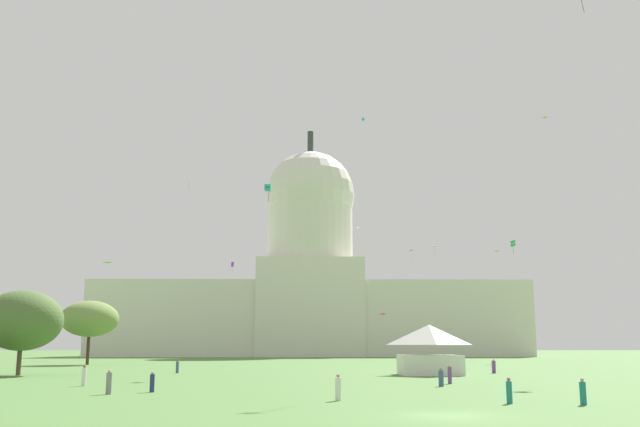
% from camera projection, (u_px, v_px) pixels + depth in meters
% --- Properties ---
extents(ground_plane, '(800.00, 800.00, 0.00)m').
position_uv_depth(ground_plane, '(446.00, 415.00, 35.20)').
color(ground_plane, '#4C7538').
extents(capitol_building, '(125.20, 28.32, 68.07)m').
position_uv_depth(capitol_building, '(310.00, 288.00, 212.01)').
color(capitol_building, silver).
rests_on(capitol_building, ground_plane).
extents(event_tent, '(7.19, 6.56, 5.68)m').
position_uv_depth(event_tent, '(429.00, 349.00, 81.99)').
color(event_tent, white).
rests_on(event_tent, ground_plane).
extents(tree_west_far, '(12.18, 11.72, 9.57)m').
position_uv_depth(tree_west_far, '(22.00, 320.00, 81.57)').
color(tree_west_far, brown).
rests_on(tree_west_far, ground_plane).
extents(tree_west_mid, '(12.37, 12.34, 10.92)m').
position_uv_depth(tree_west_mid, '(90.00, 319.00, 123.65)').
color(tree_west_mid, '#42301E').
rests_on(tree_west_mid, ground_plane).
extents(person_purple_front_left, '(0.48, 0.48, 1.68)m').
position_uv_depth(person_purple_front_left, '(450.00, 375.00, 63.36)').
color(person_purple_front_left, '#703D93').
rests_on(person_purple_front_left, ground_plane).
extents(person_white_near_tent, '(0.48, 0.48, 1.75)m').
position_uv_depth(person_white_near_tent, '(84.00, 376.00, 60.05)').
color(person_white_near_tent, silver).
rests_on(person_white_near_tent, ground_plane).
extents(person_purple_near_tree_west, '(0.54, 0.54, 1.72)m').
position_uv_depth(person_purple_near_tree_west, '(494.00, 367.00, 86.70)').
color(person_purple_near_tree_west, '#703D93').
rests_on(person_purple_near_tree_west, ground_plane).
extents(person_white_near_tree_east, '(0.51, 0.51, 1.62)m').
position_uv_depth(person_white_near_tree_east, '(338.00, 389.00, 44.41)').
color(person_white_near_tree_east, silver).
rests_on(person_white_near_tree_east, ground_plane).
extents(person_navy_front_center, '(0.47, 0.47, 1.52)m').
position_uv_depth(person_navy_front_center, '(152.00, 382.00, 52.27)').
color(person_navy_front_center, navy).
rests_on(person_navy_front_center, ground_plane).
extents(person_teal_mid_center, '(0.49, 0.49, 1.53)m').
position_uv_depth(person_teal_mid_center, '(583.00, 393.00, 41.32)').
color(person_teal_mid_center, '#1E757A').
rests_on(person_teal_mid_center, ground_plane).
extents(person_denim_mid_right, '(0.51, 0.51, 1.60)m').
position_uv_depth(person_denim_mid_right, '(177.00, 367.00, 87.12)').
color(person_denim_mid_right, '#3D5684').
rests_on(person_denim_mid_right, ground_plane).
extents(person_grey_lawn_far_right, '(0.44, 0.44, 1.72)m').
position_uv_depth(person_grey_lawn_far_right, '(109.00, 383.00, 50.11)').
color(person_grey_lawn_far_right, gray).
rests_on(person_grey_lawn_far_right, ground_plane).
extents(person_teal_back_center, '(0.39, 0.39, 1.52)m').
position_uv_depth(person_teal_back_center, '(509.00, 391.00, 42.26)').
color(person_teal_back_center, '#1E757A').
rests_on(person_teal_back_center, ground_plane).
extents(person_denim_back_right, '(0.50, 0.50, 1.53)m').
position_uv_depth(person_denim_back_right, '(441.00, 378.00, 59.43)').
color(person_denim_back_right, '#3D5684').
rests_on(person_denim_back_right, ground_plane).
extents(kite_cyan_high, '(0.78, 0.93, 0.92)m').
position_uv_depth(kite_cyan_high, '(363.00, 119.00, 171.72)').
color(kite_cyan_high, '#33BCDB').
extents(kite_pink_mid, '(1.46, 1.22, 2.35)m').
position_uv_depth(kite_pink_mid, '(435.00, 248.00, 170.13)').
color(kite_pink_mid, pink).
extents(kite_lime_low, '(1.44, 1.07, 0.25)m').
position_uv_depth(kite_lime_low, '(109.00, 266.00, 115.50)').
color(kite_lime_low, '#8CD133').
extents(kite_orange_mid, '(1.51, 0.85, 0.17)m').
position_uv_depth(kite_orange_mid, '(496.00, 253.00, 174.67)').
color(kite_orange_mid, orange).
extents(kite_violet_mid, '(0.77, 0.36, 2.72)m').
position_uv_depth(kite_violet_mid, '(232.00, 265.00, 182.61)').
color(kite_violet_mid, purple).
extents(kite_gold_high, '(1.20, 1.09, 0.23)m').
position_uv_depth(kite_gold_high, '(545.00, 120.00, 138.74)').
color(kite_gold_high, gold).
extents(kite_yellow_mid, '(1.33, 1.15, 0.40)m').
position_uv_depth(kite_yellow_mid, '(357.00, 229.00, 192.93)').
color(kite_yellow_mid, yellow).
extents(kite_white_high, '(0.75, 0.34, 3.04)m').
position_uv_depth(kite_white_high, '(189.00, 186.00, 187.06)').
color(kite_white_high, white).
extents(kite_red_low, '(1.54, 1.08, 0.35)m').
position_uv_depth(kite_red_low, '(383.00, 316.00, 160.86)').
color(kite_red_low, red).
extents(kite_blue_mid, '(1.21, 1.52, 3.40)m').
position_uv_depth(kite_blue_mid, '(413.00, 253.00, 179.87)').
color(kite_blue_mid, blue).
extents(kite_turquoise_mid, '(0.82, 0.82, 2.10)m').
position_uv_depth(kite_turquoise_mid, '(268.00, 188.00, 88.64)').
color(kite_turquoise_mid, teal).
extents(kite_green_mid, '(1.27, 1.22, 2.86)m').
position_uv_depth(kite_green_mid, '(513.00, 243.00, 144.88)').
color(kite_green_mid, green).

